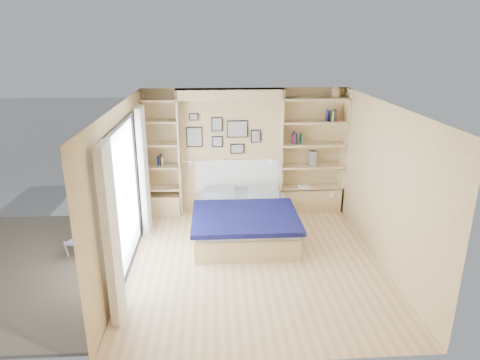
{
  "coord_description": "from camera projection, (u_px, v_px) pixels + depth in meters",
  "views": [
    {
      "loc": [
        -0.61,
        -6.08,
        3.45
      ],
      "look_at": [
        -0.18,
        0.9,
        1.08
      ],
      "focal_mm": 32.0,
      "sensor_mm": 36.0,
      "label": 1
    }
  ],
  "objects": [
    {
      "name": "shelf_decor",
      "position": [
        302.0,
        130.0,
        8.36
      ],
      "size": [
        3.55,
        0.23,
        2.03
      ],
      "color": "maroon",
      "rests_on": "ground"
    },
    {
      "name": "room_shell",
      "position": [
        227.0,
        170.0,
        7.96
      ],
      "size": [
        4.5,
        4.5,
        4.5
      ],
      "color": "#DCBF81",
      "rests_on": "ground"
    },
    {
      "name": "deck_chair",
      "position": [
        85.0,
        232.0,
        7.16
      ],
      "size": [
        0.47,
        0.72,
        0.69
      ],
      "rotation": [
        0.0,
        0.0,
        -0.09
      ],
      "color": "tan",
      "rests_on": "ground"
    },
    {
      "name": "ground",
      "position": [
        254.0,
        261.0,
        6.89
      ],
      "size": [
        4.5,
        4.5,
        0.0
      ],
      "primitive_type": "plane",
      "color": "#E3C084",
      "rests_on": "ground"
    },
    {
      "name": "reading_lamps",
      "position": [
        230.0,
        161.0,
        8.41
      ],
      "size": [
        1.92,
        0.12,
        0.15
      ],
      "color": "silver",
      "rests_on": "ground"
    },
    {
      "name": "deck",
      "position": [
        25.0,
        268.0,
        6.68
      ],
      "size": [
        3.2,
        4.0,
        0.05
      ],
      "primitive_type": "cube",
      "color": "#6E6151",
      "rests_on": "ground"
    },
    {
      "name": "photo_gallery",
      "position": [
        222.0,
        134.0,
        8.45
      ],
      "size": [
        1.48,
        0.02,
        0.82
      ],
      "color": "black",
      "rests_on": "ground"
    },
    {
      "name": "bed",
      "position": [
        244.0,
        219.0,
        7.76
      ],
      "size": [
        1.81,
        2.34,
        1.07
      ],
      "color": "#D9C285",
      "rests_on": "ground"
    }
  ]
}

